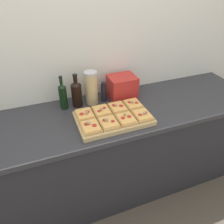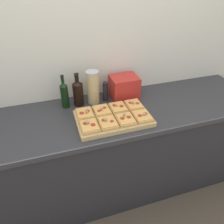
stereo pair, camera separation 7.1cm
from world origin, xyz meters
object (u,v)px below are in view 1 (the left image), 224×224
at_px(olive_oil_bottle, 63,96).
at_px(wine_bottle, 77,93).
at_px(grain_jar_tall, 91,88).
at_px(pepper_mill, 104,91).
at_px(toaster_oven, 122,87).
at_px(cutting_board, 113,118).

bearing_deg(olive_oil_bottle, wine_bottle, 0.00).
relative_size(olive_oil_bottle, grain_jar_tall, 1.00).
bearing_deg(wine_bottle, grain_jar_tall, 0.00).
bearing_deg(pepper_mill, grain_jar_tall, 180.00).
relative_size(wine_bottle, toaster_oven, 1.11).
distance_m(cutting_board, pepper_mill, 0.30).
xyz_separation_m(grain_jar_tall, toaster_oven, (0.27, -0.00, -0.04)).
height_order(cutting_board, toaster_oven, toaster_oven).
bearing_deg(cutting_board, wine_bottle, 124.00).
distance_m(olive_oil_bottle, pepper_mill, 0.33).
bearing_deg(grain_jar_tall, olive_oil_bottle, 180.00).
bearing_deg(olive_oil_bottle, pepper_mill, 0.00).
relative_size(wine_bottle, grain_jar_tall, 1.00).
height_order(grain_jar_tall, pepper_mill, grain_jar_tall).
height_order(wine_bottle, toaster_oven, wine_bottle).
bearing_deg(toaster_oven, wine_bottle, 179.88).
bearing_deg(olive_oil_bottle, cutting_board, -43.93).
bearing_deg(cutting_board, pepper_mill, 84.78).
bearing_deg(grain_jar_tall, pepper_mill, 0.00).
relative_size(wine_bottle, pepper_mill, 1.54).
height_order(olive_oil_bottle, pepper_mill, olive_oil_bottle).
height_order(wine_bottle, pepper_mill, wine_bottle).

